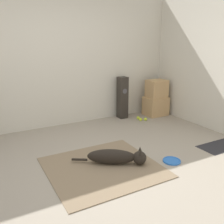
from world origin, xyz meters
The scene contains 12 objects.
ground_plane centered at (0.00, 0.00, 0.00)m, with size 12.00×12.00×0.00m, color #9E9384.
wall_back centered at (0.00, 2.10, 1.27)m, with size 8.00×0.06×2.55m.
area_rug centered at (0.12, 0.12, 0.01)m, with size 1.42×1.35×0.01m.
dog centered at (0.33, 0.11, 0.11)m, with size 0.89×0.60×0.24m.
frisbee centered at (1.03, -0.19, 0.01)m, with size 0.25×0.25×0.03m.
cardboard_box_lower centered at (2.25, 1.72, 0.20)m, with size 0.48×0.38×0.41m.
cardboard_box_upper centered at (2.25, 1.71, 0.60)m, with size 0.41×0.33×0.38m.
floor_speaker centered at (1.49, 1.90, 0.44)m, with size 0.19×0.19×0.89m.
tennis_ball_by_boxes centered at (1.70, 1.51, 0.03)m, with size 0.07×0.07×0.07m.
tennis_ball_near_speaker centered at (1.80, 1.48, 0.03)m, with size 0.07×0.07×0.07m.
tennis_ball_loose_on_carpet centered at (1.72, 1.63, 0.03)m, with size 0.07×0.07×0.07m.
door_mat centered at (2.09, -0.17, 0.00)m, with size 0.76×0.38×0.01m.
Camera 1 is at (-1.21, -2.54, 1.63)m, focal length 40.00 mm.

